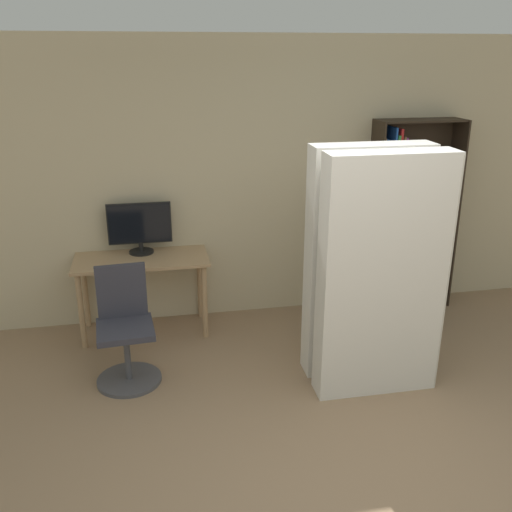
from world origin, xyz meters
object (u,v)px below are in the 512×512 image
object	(u,v)px
office_chair	(126,336)
mattress_far	(366,262)
monitor	(140,226)
mattress_near	(383,278)
bookshelf	(400,215)

from	to	relation	value
office_chair	mattress_far	bearing A→B (deg)	-5.46
monitor	office_chair	world-z (taller)	monitor
monitor	mattress_near	xyz separation A→B (m)	(1.77, -1.51, -0.06)
monitor	bookshelf	xyz separation A→B (m)	(2.60, 0.01, -0.03)
office_chair	bookshelf	distance (m)	2.98
office_chair	mattress_far	xyz separation A→B (m)	(1.93, -0.18, 0.56)
office_chair	bookshelf	xyz separation A→B (m)	(2.75, 0.99, 0.59)
monitor	mattress_far	bearing A→B (deg)	-33.26
bookshelf	mattress_near	world-z (taller)	bookshelf
office_chair	monitor	bearing A→B (deg)	80.93
mattress_far	monitor	bearing A→B (deg)	146.74
bookshelf	monitor	bearing A→B (deg)	-179.83
monitor	mattress_near	world-z (taller)	mattress_near
office_chair	mattress_near	distance (m)	2.08
mattress_far	bookshelf	bearing A→B (deg)	54.85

